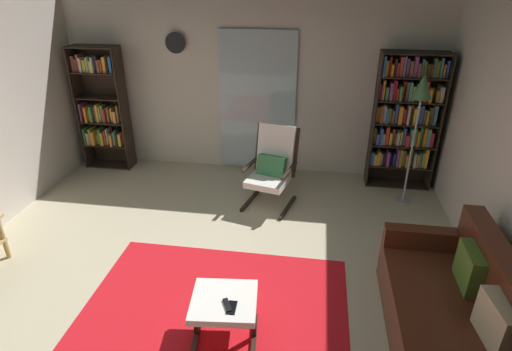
% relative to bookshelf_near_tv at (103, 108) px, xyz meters
% --- Properties ---
extents(ground_plane, '(7.02, 7.02, 0.00)m').
position_rel_bookshelf_near_tv_xyz_m(ground_plane, '(2.17, -2.62, -0.93)').
color(ground_plane, '#C0B493').
extents(wall_back, '(5.60, 0.06, 2.60)m').
position_rel_bookshelf_near_tv_xyz_m(wall_back, '(2.17, 0.28, 0.37)').
color(wall_back, beige).
rests_on(wall_back, ground).
extents(glass_door_panel, '(1.10, 0.01, 2.00)m').
position_rel_bookshelf_near_tv_xyz_m(glass_door_panel, '(2.28, 0.22, 0.12)').
color(glass_door_panel, silver).
extents(area_rug, '(2.38, 1.93, 0.01)m').
position_rel_bookshelf_near_tv_xyz_m(area_rug, '(2.34, -2.89, -0.92)').
color(area_rug, red).
rests_on(area_rug, ground).
extents(bookshelf_near_tv, '(0.70, 0.30, 1.82)m').
position_rel_bookshelf_near_tv_xyz_m(bookshelf_near_tv, '(0.00, 0.00, 0.00)').
color(bookshelf_near_tv, black).
rests_on(bookshelf_near_tv, ground).
extents(bookshelf_near_sofa, '(0.86, 0.30, 1.85)m').
position_rel_bookshelf_near_tv_xyz_m(bookshelf_near_sofa, '(4.31, -0.00, 0.07)').
color(bookshelf_near_sofa, black).
rests_on(bookshelf_near_sofa, ground).
extents(leather_sofa, '(0.84, 1.89, 0.85)m').
position_rel_bookshelf_near_tv_xyz_m(leather_sofa, '(4.34, -2.98, -0.62)').
color(leather_sofa, '#522416').
rests_on(leather_sofa, ground).
extents(lounge_armchair, '(0.70, 0.77, 1.02)m').
position_rel_bookshelf_near_tv_xyz_m(lounge_armchair, '(2.62, -0.77, -0.39)').
color(lounge_armchair, black).
rests_on(lounge_armchair, ground).
extents(ottoman, '(0.57, 0.53, 0.42)m').
position_rel_bookshelf_near_tv_xyz_m(ottoman, '(2.51, -3.09, -0.58)').
color(ottoman, white).
rests_on(ottoman, ground).
extents(tv_remote, '(0.10, 0.15, 0.02)m').
position_rel_bookshelf_near_tv_xyz_m(tv_remote, '(2.55, -3.16, -0.50)').
color(tv_remote, black).
rests_on(tv_remote, ottoman).
extents(cell_phone, '(0.07, 0.14, 0.01)m').
position_rel_bookshelf_near_tv_xyz_m(cell_phone, '(2.59, -3.18, -0.50)').
color(cell_phone, black).
rests_on(cell_phone, ottoman).
extents(floor_lamp_by_shelf, '(0.24, 0.24, 1.69)m').
position_rel_bookshelf_near_tv_xyz_m(floor_lamp_by_shelf, '(4.35, -0.50, 0.50)').
color(floor_lamp_by_shelf, '#A5A5AD').
rests_on(floor_lamp_by_shelf, ground).
extents(wall_clock, '(0.29, 0.03, 0.29)m').
position_rel_bookshelf_near_tv_xyz_m(wall_clock, '(1.13, 0.21, 0.92)').
color(wall_clock, silver).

